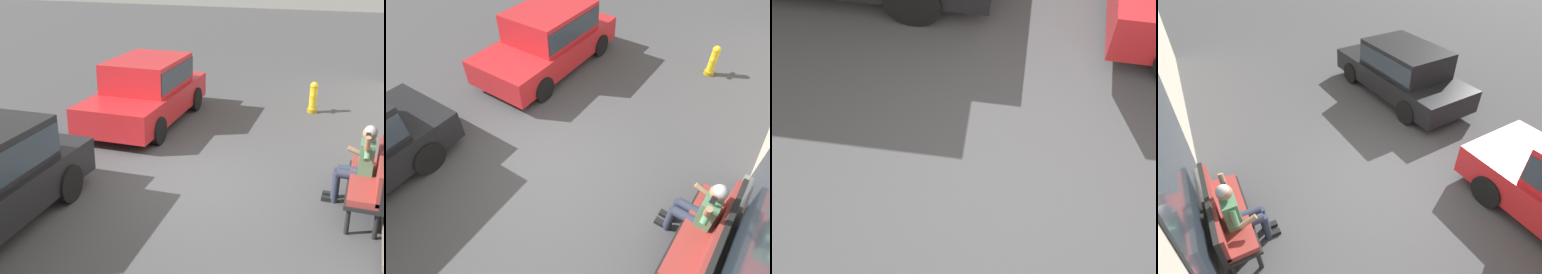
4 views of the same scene
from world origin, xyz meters
The scene contains 5 objects.
ground_plane centered at (0.00, 0.00, 0.00)m, with size 60.00×60.00×0.00m, color #424244.
bench centered at (0.04, 2.90, 0.60)m, with size 1.77×0.55×1.03m.
person_on_phone centered at (-0.19, 2.67, 0.72)m, with size 0.73×0.74×1.36m.
parked_car_near centered at (-2.82, -2.31, 0.83)m, with size 4.15×1.94×1.54m.
fire_hydrant centered at (-4.92, 1.40, 0.39)m, with size 0.38×0.26×0.81m.
Camera 1 is at (7.35, 2.60, 3.83)m, focal length 45.00 mm.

